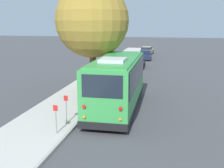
{
  "coord_description": "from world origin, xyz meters",
  "views": [
    {
      "loc": [
        -16.2,
        -2.65,
        5.44
      ],
      "look_at": [
        1.76,
        1.03,
        1.3
      ],
      "focal_mm": 45.0,
      "sensor_mm": 36.0,
      "label": 1
    }
  ],
  "objects_px": {
    "fire_hydrant": "(106,78)",
    "street_tree": "(93,15)",
    "sign_post_near": "(56,119)",
    "parked_sedan_navy": "(145,55)",
    "sign_post_far": "(66,109)",
    "parked_sedan_silver": "(130,71)",
    "parked_sedan_tan": "(147,51)",
    "shuttle_bus": "(117,81)",
    "parked_sedan_black": "(138,62)"
  },
  "relations": [
    {
      "from": "parked_sedan_silver",
      "to": "fire_hydrant",
      "type": "bearing_deg",
      "value": 152.47
    },
    {
      "from": "parked_sedan_black",
      "to": "sign_post_far",
      "type": "relative_size",
      "value": 3.0
    },
    {
      "from": "sign_post_near",
      "to": "parked_sedan_tan",
      "type": "bearing_deg",
      "value": -2.43
    },
    {
      "from": "shuttle_bus",
      "to": "parked_sedan_black",
      "type": "distance_m",
      "value": 16.68
    },
    {
      "from": "parked_sedan_tan",
      "to": "sign_post_near",
      "type": "bearing_deg",
      "value": -177.55
    },
    {
      "from": "parked_sedan_tan",
      "to": "sign_post_far",
      "type": "xyz_separation_m",
      "value": [
        -33.22,
        1.47,
        0.33
      ]
    },
    {
      "from": "parked_sedan_navy",
      "to": "sign_post_far",
      "type": "distance_m",
      "value": 27.37
    },
    {
      "from": "sign_post_near",
      "to": "sign_post_far",
      "type": "distance_m",
      "value": 1.38
    },
    {
      "from": "shuttle_bus",
      "to": "parked_sedan_silver",
      "type": "relative_size",
      "value": 1.83
    },
    {
      "from": "sign_post_far",
      "to": "fire_hydrant",
      "type": "xyz_separation_m",
      "value": [
        10.02,
        0.11,
        -0.38
      ]
    },
    {
      "from": "shuttle_bus",
      "to": "parked_sedan_tan",
      "type": "relative_size",
      "value": 1.97
    },
    {
      "from": "parked_sedan_silver",
      "to": "sign_post_near",
      "type": "distance_m",
      "value": 15.09
    },
    {
      "from": "street_tree",
      "to": "sign_post_near",
      "type": "distance_m",
      "value": 9.7
    },
    {
      "from": "parked_sedan_silver",
      "to": "parked_sedan_tan",
      "type": "xyz_separation_m",
      "value": [
        19.57,
        0.01,
        -0.01
      ]
    },
    {
      "from": "sign_post_far",
      "to": "fire_hydrant",
      "type": "distance_m",
      "value": 10.03
    },
    {
      "from": "parked_sedan_tan",
      "to": "fire_hydrant",
      "type": "xyz_separation_m",
      "value": [
        -23.2,
        1.58,
        -0.05
      ]
    },
    {
      "from": "parked_sedan_tan",
      "to": "sign_post_near",
      "type": "relative_size",
      "value": 3.1
    },
    {
      "from": "shuttle_bus",
      "to": "fire_hydrant",
      "type": "xyz_separation_m",
      "value": [
        6.58,
        2.19,
        -1.26
      ]
    },
    {
      "from": "shuttle_bus",
      "to": "sign_post_far",
      "type": "bearing_deg",
      "value": 148.17
    },
    {
      "from": "sign_post_near",
      "to": "sign_post_far",
      "type": "xyz_separation_m",
      "value": [
        1.38,
        -0.0,
        0.05
      ]
    },
    {
      "from": "sign_post_near",
      "to": "sign_post_far",
      "type": "bearing_deg",
      "value": -0.0
    },
    {
      "from": "parked_sedan_tan",
      "to": "parked_sedan_navy",
      "type": "bearing_deg",
      "value": -172.45
    },
    {
      "from": "parked_sedan_navy",
      "to": "street_tree",
      "type": "height_order",
      "value": "street_tree"
    },
    {
      "from": "fire_hydrant",
      "to": "parked_sedan_black",
      "type": "bearing_deg",
      "value": -8.95
    },
    {
      "from": "shuttle_bus",
      "to": "sign_post_far",
      "type": "xyz_separation_m",
      "value": [
        -3.44,
        2.08,
        -0.88
      ]
    },
    {
      "from": "sign_post_near",
      "to": "fire_hydrant",
      "type": "bearing_deg",
      "value": 0.55
    },
    {
      "from": "parked_sedan_black",
      "to": "parked_sedan_silver",
      "type": "bearing_deg",
      "value": 177.49
    },
    {
      "from": "parked_sedan_navy",
      "to": "sign_post_far",
      "type": "relative_size",
      "value": 3.0
    },
    {
      "from": "fire_hydrant",
      "to": "sign_post_far",
      "type": "bearing_deg",
      "value": -179.38
    },
    {
      "from": "parked_sedan_silver",
      "to": "parked_sedan_tan",
      "type": "relative_size",
      "value": 1.08
    },
    {
      "from": "parked_sedan_black",
      "to": "fire_hydrant",
      "type": "height_order",
      "value": "parked_sedan_black"
    },
    {
      "from": "parked_sedan_silver",
      "to": "sign_post_near",
      "type": "xyz_separation_m",
      "value": [
        -15.02,
        1.48,
        0.27
      ]
    },
    {
      "from": "sign_post_far",
      "to": "shuttle_bus",
      "type": "bearing_deg",
      "value": -31.13
    },
    {
      "from": "shuttle_bus",
      "to": "street_tree",
      "type": "relative_size",
      "value": 0.98
    },
    {
      "from": "shuttle_bus",
      "to": "fire_hydrant",
      "type": "bearing_deg",
      "value": 17.69
    },
    {
      "from": "fire_hydrant",
      "to": "street_tree",
      "type": "bearing_deg",
      "value": 174.31
    },
    {
      "from": "shuttle_bus",
      "to": "parked_sedan_tan",
      "type": "xyz_separation_m",
      "value": [
        29.78,
        0.61,
        -1.21
      ]
    },
    {
      "from": "shuttle_bus",
      "to": "parked_sedan_silver",
      "type": "height_order",
      "value": "shuttle_bus"
    },
    {
      "from": "parked_sedan_navy",
      "to": "fire_hydrant",
      "type": "relative_size",
      "value": 5.61
    },
    {
      "from": "parked_sedan_silver",
      "to": "sign_post_near",
      "type": "bearing_deg",
      "value": 170.48
    },
    {
      "from": "parked_sedan_silver",
      "to": "street_tree",
      "type": "height_order",
      "value": "street_tree"
    },
    {
      "from": "street_tree",
      "to": "parked_sedan_tan",
      "type": "bearing_deg",
      "value": -4.11
    },
    {
      "from": "street_tree",
      "to": "sign_post_far",
      "type": "relative_size",
      "value": 5.81
    },
    {
      "from": "sign_post_near",
      "to": "parked_sedan_silver",
      "type": "bearing_deg",
      "value": -5.61
    },
    {
      "from": "shuttle_bus",
      "to": "parked_sedan_black",
      "type": "relative_size",
      "value": 1.9
    },
    {
      "from": "parked_sedan_tan",
      "to": "parked_sedan_silver",
      "type": "bearing_deg",
      "value": -175.1
    },
    {
      "from": "street_tree",
      "to": "sign_post_near",
      "type": "height_order",
      "value": "street_tree"
    },
    {
      "from": "parked_sedan_navy",
      "to": "street_tree",
      "type": "bearing_deg",
      "value": 170.54
    },
    {
      "from": "parked_sedan_black",
      "to": "shuttle_bus",
      "type": "bearing_deg",
      "value": 179.54
    },
    {
      "from": "fire_hydrant",
      "to": "parked_sedan_navy",
      "type": "bearing_deg",
      "value": -6.12
    }
  ]
}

